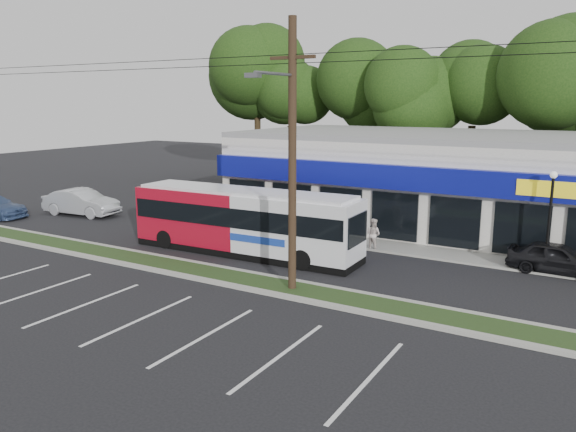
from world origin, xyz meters
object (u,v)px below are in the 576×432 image
Objects in this scene: utility_pole at (287,148)px; car_silver at (81,202)px; lamp_post at (550,209)px; pedestrian_a at (338,238)px; car_dark at (557,258)px; pedestrian_b at (373,234)px; metrobus at (245,220)px.

utility_pole is 19.95m from car_silver.
lamp_post reaches higher than pedestrian_a.
utility_pole reaches higher than car_dark.
pedestrian_b is (0.55, 7.25, -4.64)m from utility_pole.
car_dark is (0.45, -0.30, -2.00)m from lamp_post.
pedestrian_b is (0.84, 2.18, -0.18)m from pedestrian_a.
car_dark is at bearing 15.38° from metrobus.
car_silver is 3.22× the size of pedestrian_b.
pedestrian_b is (19.08, 1.43, -0.05)m from car_silver.
metrobus is (-4.44, 3.57, -3.80)m from utility_pole.
metrobus is 14.28m from car_silver.
lamp_post is 2.08m from car_dark.
pedestrian_a is (-0.29, 5.07, -4.46)m from utility_pole.
lamp_post reaches higher than pedestrian_b.
utility_pole reaches higher than car_silver.
utility_pole is at bearing -136.05° from lamp_post.
metrobus reaches higher than pedestrian_b.
car_silver is 2.63× the size of pedestrian_a.
utility_pole reaches higher than metrobus.
car_silver is (-18.52, 5.82, -4.59)m from utility_pole.
lamp_post is 9.07m from pedestrian_a.
pedestrian_a is (4.15, 1.50, -0.66)m from metrobus.
lamp_post is 13.36m from metrobus.
pedestrian_b is (-7.61, -0.62, -1.89)m from lamp_post.
metrobus is at bearing 109.71° from car_dark.
metrobus is at bearing 48.74° from pedestrian_b.
car_silver is at bearing -175.60° from lamp_post.
pedestrian_a is 2.34m from pedestrian_b.
car_silver is (-14.08, 2.25, -0.79)m from metrobus.
utility_pole is at bearing 49.17° from pedestrian_a.
pedestrian_b is at bearing 85.64° from utility_pole.
utility_pole is 11.76× the size of lamp_post.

